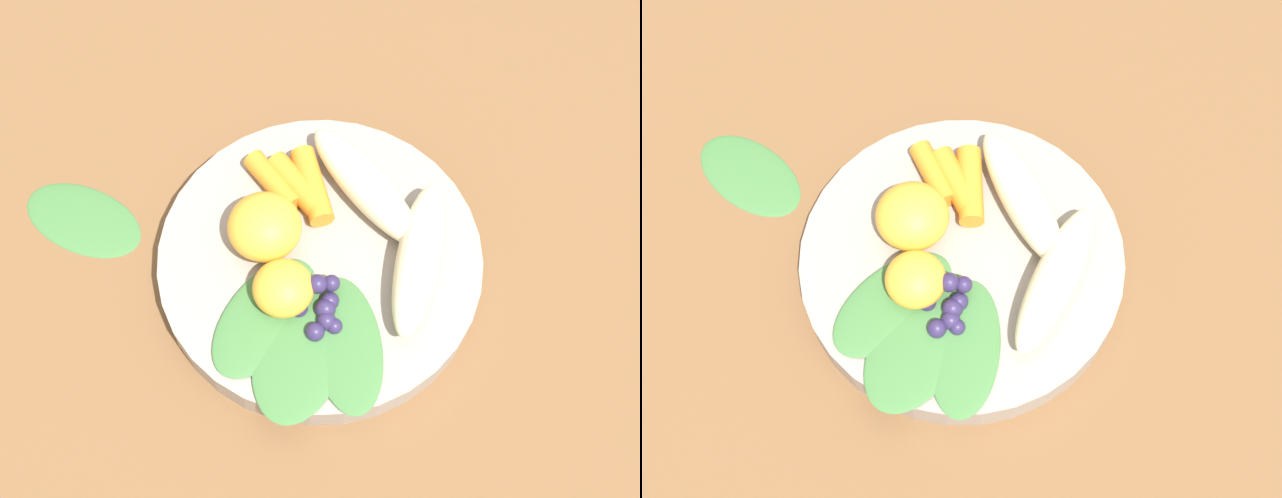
{
  "view_description": "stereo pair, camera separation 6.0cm",
  "coord_description": "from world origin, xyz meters",
  "views": [
    {
      "loc": [
        0.02,
        -0.26,
        0.58
      ],
      "look_at": [
        0.0,
        0.0,
        0.04
      ],
      "focal_mm": 47.36,
      "sensor_mm": 36.0,
      "label": 1
    },
    {
      "loc": [
        0.07,
        -0.25,
        0.58
      ],
      "look_at": [
        0.0,
        0.0,
        0.04
      ],
      "focal_mm": 47.36,
      "sensor_mm": 36.0,
      "label": 2
    }
  ],
  "objects": [
    {
      "name": "orange_segment_far",
      "position": [
        -0.04,
        0.01,
        0.05
      ],
      "size": [
        0.05,
        0.05,
        0.04
      ],
      "primitive_type": "ellipsoid",
      "color": "#F4A833",
      "rests_on": "bowl"
    },
    {
      "name": "ground_plane",
      "position": [
        0.0,
        0.0,
        0.0
      ],
      "size": [
        2.4,
        2.4,
        0.0
      ],
      "primitive_type": "plane",
      "color": "brown"
    },
    {
      "name": "blueberry_pile",
      "position": [
        0.0,
        -0.04,
        0.04
      ],
      "size": [
        0.04,
        0.05,
        0.02
      ],
      "color": "#2D234C",
      "rests_on": "bowl"
    },
    {
      "name": "bowl",
      "position": [
        0.0,
        0.0,
        0.01
      ],
      "size": [
        0.24,
        0.24,
        0.03
      ],
      "primitive_type": "cylinder",
      "color": "gray",
      "rests_on": "ground_plane"
    },
    {
      "name": "kale_leaf_right",
      "position": [
        -0.01,
        -0.07,
        0.03
      ],
      "size": [
        0.08,
        0.12,
        0.0
      ],
      "primitive_type": "ellipsoid",
      "rotation": [
        0.0,
        0.0,
        4.53
      ],
      "color": "#3D7038",
      "rests_on": "bowl"
    },
    {
      "name": "carrot_mid_left",
      "position": [
        -0.02,
        0.05,
        0.04
      ],
      "size": [
        0.05,
        0.05,
        0.02
      ],
      "primitive_type": "cylinder",
      "rotation": [
        0.0,
        1.57,
        2.3
      ],
      "color": "orange",
      "rests_on": "bowl"
    },
    {
      "name": "kale_leaf_stray",
      "position": [
        -0.19,
        0.03,
        0.0
      ],
      "size": [
        0.11,
        0.09,
        0.01
      ],
      "primitive_type": "ellipsoid",
      "rotation": [
        0.0,
        0.0,
        2.74
      ],
      "color": "#3D7038",
      "rests_on": "ground_plane"
    },
    {
      "name": "orange_segment_near",
      "position": [
        -0.02,
        -0.03,
        0.04
      ],
      "size": [
        0.04,
        0.04,
        0.03
      ],
      "primitive_type": "ellipsoid",
      "color": "#F4A833",
      "rests_on": "bowl"
    },
    {
      "name": "carrot_mid_right",
      "position": [
        -0.04,
        0.05,
        0.04
      ],
      "size": [
        0.05,
        0.05,
        0.02
      ],
      "primitive_type": "cylinder",
      "rotation": [
        0.0,
        1.57,
        2.28
      ],
      "color": "orange",
      "rests_on": "bowl"
    },
    {
      "name": "kale_leaf_rear",
      "position": [
        0.02,
        -0.07,
        0.03
      ],
      "size": [
        0.07,
        0.11,
        0.0
      ],
      "primitive_type": "ellipsoid",
      "rotation": [
        0.0,
        0.0,
        4.91
      ],
      "color": "#3D7038",
      "rests_on": "bowl"
    },
    {
      "name": "banana_peeled_left",
      "position": [
        0.03,
        0.05,
        0.04
      ],
      "size": [
        0.1,
        0.11,
        0.03
      ],
      "primitive_type": "ellipsoid",
      "rotation": [
        0.0,
        0.0,
        2.27
      ],
      "color": "beige",
      "rests_on": "bowl"
    },
    {
      "name": "carrot_front",
      "position": [
        -0.01,
        0.05,
        0.04
      ],
      "size": [
        0.04,
        0.06,
        0.02
      ],
      "primitive_type": "cylinder",
      "rotation": [
        0.0,
        1.57,
        1.89
      ],
      "color": "orange",
      "rests_on": "bowl"
    },
    {
      "name": "banana_peeled_right",
      "position": [
        0.07,
        -0.01,
        0.04
      ],
      "size": [
        0.05,
        0.12,
        0.03
      ],
      "primitive_type": "ellipsoid",
      "rotation": [
        0.0,
        0.0,
        1.41
      ],
      "color": "beige",
      "rests_on": "bowl"
    },
    {
      "name": "kale_leaf_left",
      "position": [
        -0.04,
        -0.05,
        0.03
      ],
      "size": [
        0.1,
        0.11,
        0.0
      ],
      "primitive_type": "ellipsoid",
      "rotation": [
        0.0,
        0.0,
        4.19
      ],
      "color": "#3D7038",
      "rests_on": "bowl"
    }
  ]
}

